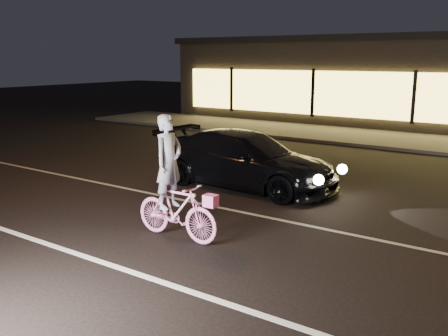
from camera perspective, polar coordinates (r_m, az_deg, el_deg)
The scene contains 7 objects.
ground at distance 8.99m, azimuth -4.04°, elevation -8.42°, with size 90.00×90.00×0.00m, color black.
lane_stripe_near at distance 7.97m, azimuth -10.92°, elevation -11.45°, with size 60.00×0.12×0.01m, color silver.
lane_stripe_far at distance 10.53m, azimuth 2.78°, elevation -5.20°, with size 60.00×0.10×0.01m, color gray.
sidewalk at distance 20.48m, azimuth 19.30°, elevation 3.00°, with size 30.00×4.00×0.12m, color #383533.
storefront at distance 26.06m, azimuth 23.24°, elevation 9.23°, with size 25.40×8.42×4.20m.
cyclist at distance 8.95m, azimuth -5.71°, elevation -3.16°, with size 1.78×0.61×2.25m.
sedan at distance 12.51m, azimuth 2.46°, elevation 0.95°, with size 4.86×2.05×1.40m.
Camera 1 is at (5.27, -6.53, 3.22)m, focal length 40.00 mm.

